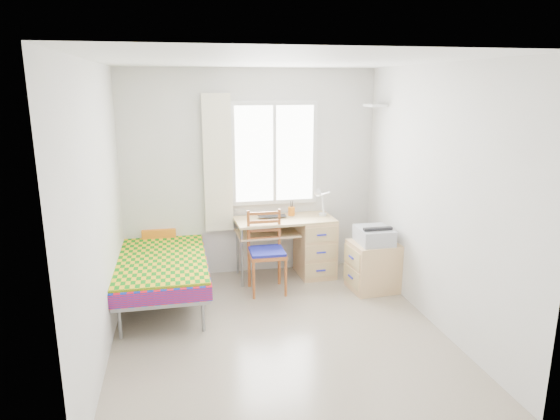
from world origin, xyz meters
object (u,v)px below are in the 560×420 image
object	(u,v)px
cabinet	(373,266)
printer	(374,235)
desk	(310,244)
chair	(267,247)
bed	(163,258)

from	to	relation	value
cabinet	printer	xyz separation A→B (m)	(-0.00, 0.00, 0.39)
desk	chair	bearing A→B (deg)	-151.41
bed	cabinet	xyz separation A→B (m)	(2.45, -0.36, -0.15)
bed	cabinet	distance (m)	2.48
chair	bed	bearing A→B (deg)	175.45
desk	cabinet	bearing A→B (deg)	-47.64
cabinet	printer	size ratio (longest dim) A/B	1.32
chair	cabinet	size ratio (longest dim) A/B	1.65
desk	chair	distance (m)	0.74
bed	desk	xyz separation A→B (m)	(1.83, 0.26, -0.02)
printer	bed	bearing A→B (deg)	171.78
bed	printer	world-z (taller)	bed
cabinet	desk	bearing A→B (deg)	130.59
chair	printer	size ratio (longest dim) A/B	2.18
desk	cabinet	xyz separation A→B (m)	(0.62, -0.62, -0.13)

